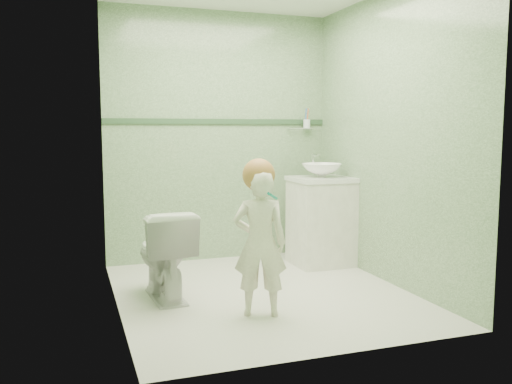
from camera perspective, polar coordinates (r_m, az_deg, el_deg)
name	(u,v)px	position (r m, az deg, el deg)	size (l,w,h in m)	color
ground	(262,293)	(4.34, 0.66, -10.51)	(2.50, 2.50, 0.00)	silver
room_shell	(262,139)	(4.15, 0.68, 5.55)	(2.50, 2.54, 2.40)	gray
trim_stripe	(219,121)	(5.33, -3.85, 7.36)	(2.20, 0.02, 0.05)	#2E4D30
vanity	(321,222)	(5.19, 6.80, -3.17)	(0.52, 0.50, 0.80)	beige
counter	(322,179)	(5.14, 6.87, 1.34)	(0.54, 0.52, 0.04)	white
basin	(322,170)	(5.13, 6.88, 2.27)	(0.37, 0.37, 0.13)	white
faucet	(313,161)	(5.29, 6.01, 3.28)	(0.03, 0.13, 0.18)	silver
cup_holder	(306,124)	(5.58, 5.25, 7.09)	(0.26, 0.07, 0.21)	silver
toilet	(164,254)	(4.19, -9.57, -6.39)	(0.38, 0.67, 0.68)	white
toddler	(260,243)	(3.73, 0.41, -5.39)	(0.37, 0.24, 1.00)	beige
hair_cap	(259,175)	(3.68, 0.29, 1.80)	(0.22, 0.22, 0.22)	#A26B34
teal_toothbrush	(271,195)	(3.55, 1.62, -0.34)	(0.11, 0.14, 0.08)	#078272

